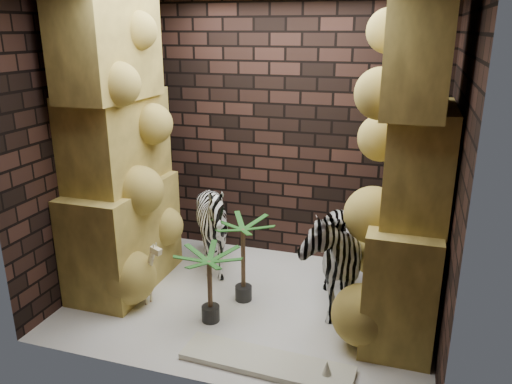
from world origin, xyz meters
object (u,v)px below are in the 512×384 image
(surfboard, at_px, (266,363))
(palm_back, at_px, (210,287))
(zebra_left, at_px, (213,231))
(zebra_right, at_px, (328,241))
(palm_front, at_px, (243,261))
(giraffe_toy, at_px, (140,269))

(surfboard, bearing_deg, palm_back, 147.61)
(zebra_left, bearing_deg, palm_back, -55.61)
(zebra_right, xyz_separation_m, palm_back, (-0.98, -0.58, -0.34))
(zebra_left, distance_m, palm_front, 0.69)
(palm_front, distance_m, palm_back, 0.49)
(palm_front, bearing_deg, zebra_left, 137.64)
(giraffe_toy, distance_m, palm_front, 1.03)
(zebra_right, height_order, surfboard, zebra_right)
(zebra_left, relative_size, palm_back, 1.58)
(palm_front, xyz_separation_m, surfboard, (0.52, -0.93, -0.41))
(giraffe_toy, height_order, palm_front, palm_front)
(surfboard, bearing_deg, zebra_right, 77.24)
(palm_front, height_order, surfboard, palm_front)
(palm_back, distance_m, surfboard, 0.90)
(zebra_right, relative_size, zebra_left, 1.24)
(zebra_left, bearing_deg, palm_front, -28.02)
(zebra_right, xyz_separation_m, zebra_left, (-1.31, 0.33, -0.18))
(zebra_right, xyz_separation_m, palm_front, (-0.81, -0.13, -0.26))
(zebra_right, xyz_separation_m, giraffe_toy, (-1.78, -0.45, -0.34))
(zebra_left, relative_size, palm_front, 1.29)
(palm_front, distance_m, surfboard, 1.14)
(giraffe_toy, relative_size, surfboard, 0.49)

